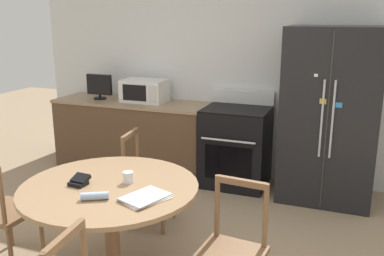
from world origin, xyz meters
name	(u,v)px	position (x,y,z in m)	size (l,w,h in m)	color
back_wall	(233,70)	(0.00, 2.65, 1.30)	(5.20, 0.10, 2.60)	silver
kitchen_counter	(133,135)	(-1.21, 2.29, 0.45)	(2.01, 0.64, 0.90)	brown
refrigerator	(329,116)	(1.18, 2.23, 0.92)	(0.96, 0.73, 1.85)	black
oven_range	(236,146)	(0.17, 2.26, 0.47)	(0.74, 0.68, 1.08)	black
microwave	(145,91)	(-1.04, 2.32, 1.04)	(0.54, 0.36, 0.28)	white
countertop_tv	(99,86)	(-1.65, 2.26, 1.07)	(0.34, 0.16, 0.32)	black
dining_table	(110,203)	(-0.18, 0.08, 0.63)	(1.28, 1.28, 0.77)	#997551
dining_chair_left	(4,213)	(-1.10, -0.02, 0.43)	(0.43, 0.43, 0.90)	brown
dining_chair_right	(231,254)	(0.75, 0.05, 0.43)	(0.46, 0.46, 0.90)	brown
dining_chair_far	(147,181)	(-0.34, 0.99, 0.43)	(0.46, 0.46, 0.90)	brown
candle_glass	(128,178)	(-0.08, 0.17, 0.81)	(0.08, 0.08, 0.08)	silver
folded_napkin	(95,196)	(-0.13, -0.17, 0.80)	(0.19, 0.13, 0.05)	#A3BCDB
wallet	(79,181)	(-0.38, 0.01, 0.80)	(0.13, 0.14, 0.07)	black
mail_stack	(145,198)	(0.17, -0.05, 0.78)	(0.34, 0.37, 0.02)	white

